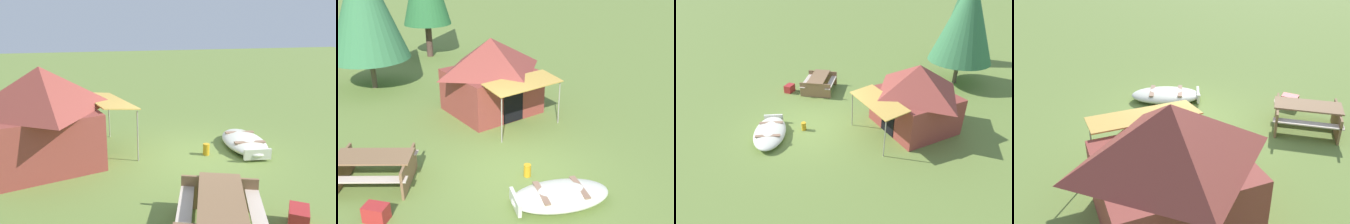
% 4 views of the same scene
% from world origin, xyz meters
% --- Properties ---
extents(ground_plane, '(80.00, 80.00, 0.00)m').
position_xyz_m(ground_plane, '(0.00, 0.00, 0.00)').
color(ground_plane, olive).
extents(beached_rowboat, '(2.43, 1.52, 0.39)m').
position_xyz_m(beached_rowboat, '(0.31, -1.61, 0.20)').
color(beached_rowboat, beige).
rests_on(beached_rowboat, ground_plane).
extents(canvas_cabin_tent, '(3.43, 4.08, 2.56)m').
position_xyz_m(canvas_cabin_tent, '(0.85, 3.95, 1.33)').
color(canvas_cabin_tent, brown).
rests_on(canvas_cabin_tent, ground_plane).
extents(picnic_table, '(2.26, 2.08, 0.75)m').
position_xyz_m(picnic_table, '(-3.38, 0.87, 0.48)').
color(picnic_table, '#846140').
rests_on(picnic_table, ground_plane).
extents(cooler_box, '(0.61, 0.58, 0.37)m').
position_xyz_m(cooler_box, '(-3.54, -0.60, 0.19)').
color(cooler_box, '#B12828').
rests_on(cooler_box, ground_plane).
extents(fuel_can, '(0.24, 0.24, 0.33)m').
position_xyz_m(fuel_can, '(0.13, -0.32, 0.16)').
color(fuel_can, gold).
rests_on(fuel_can, ground_plane).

